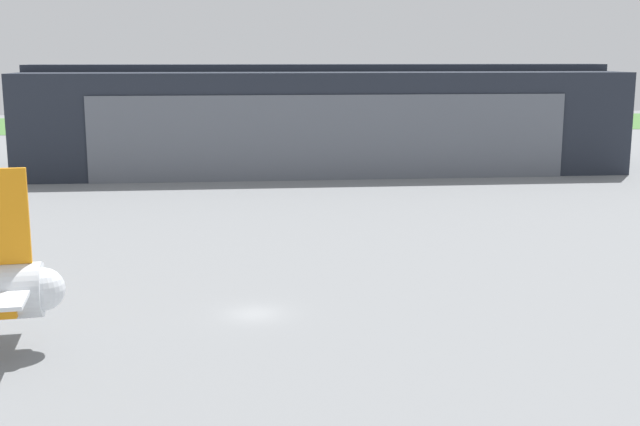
% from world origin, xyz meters
% --- Properties ---
extents(ground_plane, '(440.00, 440.00, 0.00)m').
position_xyz_m(ground_plane, '(0.00, 0.00, 0.00)').
color(ground_plane, slate).
extents(grass_field_strip, '(440.00, 56.00, 0.08)m').
position_xyz_m(grass_field_strip, '(0.00, 177.57, 0.04)').
color(grass_field_strip, '#467637').
rests_on(grass_field_strip, ground_plane).
extents(maintenance_hangar, '(101.52, 29.00, 18.35)m').
position_xyz_m(maintenance_hangar, '(14.02, 82.68, 8.71)').
color(maintenance_hangar, '#232833').
rests_on(maintenance_hangar, ground_plane).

